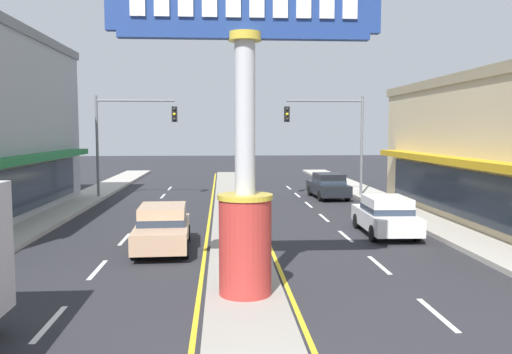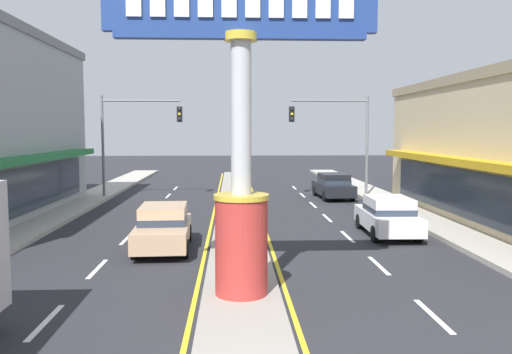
# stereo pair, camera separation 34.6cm
# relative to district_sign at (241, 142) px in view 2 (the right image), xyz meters

# --- Properties ---
(median_strip) EXTENTS (1.94, 52.00, 0.14)m
(median_strip) POSITION_rel_district_sign_xyz_m (-0.00, 11.85, -3.79)
(median_strip) COLOR gray
(median_strip) RESTS_ON ground
(sidewalk_left) EXTENTS (2.29, 60.00, 0.18)m
(sidewalk_left) POSITION_rel_district_sign_xyz_m (-8.72, 9.85, -3.77)
(sidewalk_left) COLOR #ADA89E
(sidewalk_left) RESTS_ON ground
(sidewalk_right) EXTENTS (2.29, 60.00, 0.18)m
(sidewalk_right) POSITION_rel_district_sign_xyz_m (8.72, 9.85, -3.77)
(sidewalk_right) COLOR #ADA89E
(sidewalk_right) RESTS_ON ground
(lane_markings) EXTENTS (8.68, 52.00, 0.01)m
(lane_markings) POSITION_rel_district_sign_xyz_m (-0.00, 10.49, -3.85)
(lane_markings) COLOR silver
(lane_markings) RESTS_ON ground
(district_sign) EXTENTS (6.43, 1.35, 7.83)m
(district_sign) POSITION_rel_district_sign_xyz_m (0.00, 0.00, 0.00)
(district_sign) COLOR #B7332D
(district_sign) RESTS_ON median_strip
(traffic_light_left_side) EXTENTS (4.86, 0.46, 6.20)m
(traffic_light_left_side) POSITION_rel_district_sign_xyz_m (-6.20, 19.35, 0.39)
(traffic_light_left_side) COLOR slate
(traffic_light_left_side) RESTS_ON ground
(traffic_light_right_side) EXTENTS (4.86, 0.46, 6.20)m
(traffic_light_right_side) POSITION_rel_district_sign_xyz_m (6.20, 18.98, 0.39)
(traffic_light_right_side) COLOR slate
(traffic_light_right_side) RESTS_ON ground
(sedan_far_right_lane) EXTENTS (1.97, 4.37, 1.53)m
(sedan_far_right_lane) POSITION_rel_district_sign_xyz_m (-2.62, 5.62, -3.07)
(sedan_far_right_lane) COLOR tan
(sedan_far_right_lane) RESTS_ON ground
(sedan_near_left_lane) EXTENTS (2.03, 4.39, 1.53)m
(sedan_near_left_lane) POSITION_rel_district_sign_xyz_m (5.92, 18.93, -3.07)
(sedan_near_left_lane) COLOR black
(sedan_near_left_lane) RESTS_ON ground
(sedan_mid_left_lane) EXTENTS (1.93, 4.35, 1.53)m
(sedan_mid_left_lane) POSITION_rel_district_sign_xyz_m (5.92, 7.67, -3.07)
(sedan_mid_left_lane) COLOR white
(sedan_mid_left_lane) RESTS_ON ground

